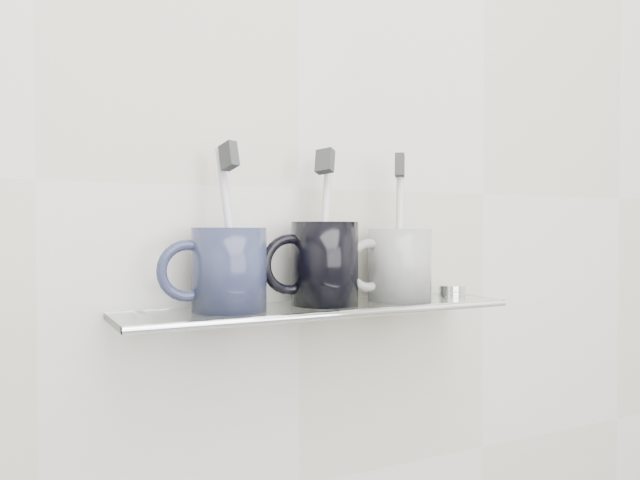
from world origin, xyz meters
TOP-DOWN VIEW (x-y plane):
  - wall_back at (0.00, 1.10)m, footprint 2.50×0.00m
  - shelf_glass at (0.00, 1.04)m, footprint 0.50×0.12m
  - shelf_rail at (0.00, 0.98)m, footprint 0.50×0.01m
  - bracket_left at (-0.21, 1.09)m, footprint 0.02×0.03m
  - bracket_right at (0.21, 1.09)m, footprint 0.02×0.03m
  - mug_left at (-0.12, 1.04)m, footprint 0.09×0.09m
  - mug_left_handle at (-0.17, 1.04)m, footprint 0.07×0.01m
  - toothbrush_left at (-0.12, 1.04)m, footprint 0.02×0.06m
  - bristles_left at (-0.12, 1.04)m, footprint 0.02×0.03m
  - mug_center at (0.01, 1.04)m, footprint 0.10×0.10m
  - mug_center_handle at (-0.04, 1.04)m, footprint 0.07×0.01m
  - toothbrush_center at (0.01, 1.04)m, footprint 0.05×0.06m
  - bristles_center at (0.01, 1.04)m, footprint 0.03×0.03m
  - mug_right at (0.12, 1.04)m, footprint 0.10×0.10m
  - mug_right_handle at (0.07, 1.04)m, footprint 0.07×0.01m
  - toothbrush_right at (0.12, 1.04)m, footprint 0.03×0.03m
  - bristles_right at (0.12, 1.04)m, footprint 0.03×0.03m
  - chrome_cap at (0.21, 1.04)m, footprint 0.04×0.04m

SIDE VIEW (x-z plane):
  - bracket_left at x=-0.21m, z-range 1.08..1.09m
  - bracket_right at x=0.21m, z-range 1.08..1.09m
  - shelf_glass at x=0.00m, z-range 1.09..1.10m
  - shelf_rail at x=0.00m, z-range 1.09..1.10m
  - chrome_cap at x=0.21m, z-range 1.10..1.12m
  - mug_right at x=0.12m, z-range 1.10..1.20m
  - mug_right_handle at x=0.07m, z-range 1.11..1.18m
  - mug_left at x=-0.12m, z-range 1.10..1.20m
  - mug_left_handle at x=-0.17m, z-range 1.11..1.18m
  - mug_center at x=0.01m, z-range 1.10..1.20m
  - mug_center_handle at x=-0.04m, z-range 1.11..1.19m
  - toothbrush_left at x=-0.12m, z-range 1.11..1.29m
  - toothbrush_center at x=0.01m, z-range 1.11..1.29m
  - toothbrush_right at x=0.12m, z-range 1.11..1.30m
  - wall_back at x=0.00m, z-range 0.00..2.50m
  - bristles_left at x=-0.12m, z-range 1.26..1.30m
  - bristles_center at x=0.01m, z-range 1.26..1.30m
  - bristles_right at x=0.12m, z-range 1.26..1.30m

